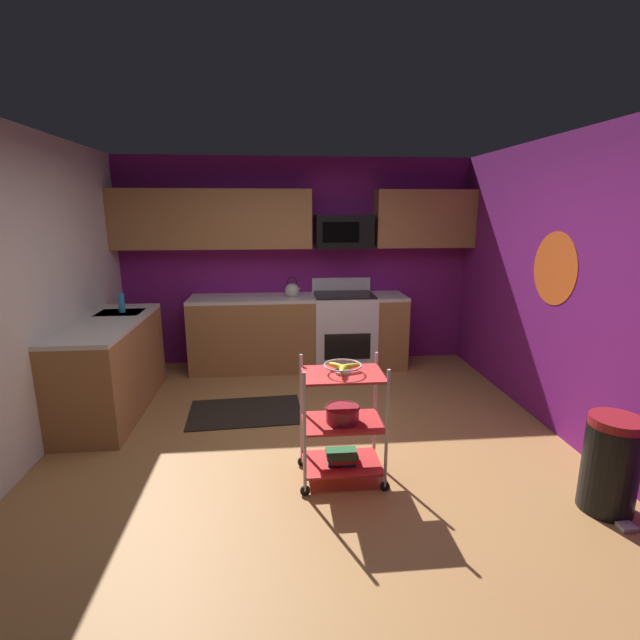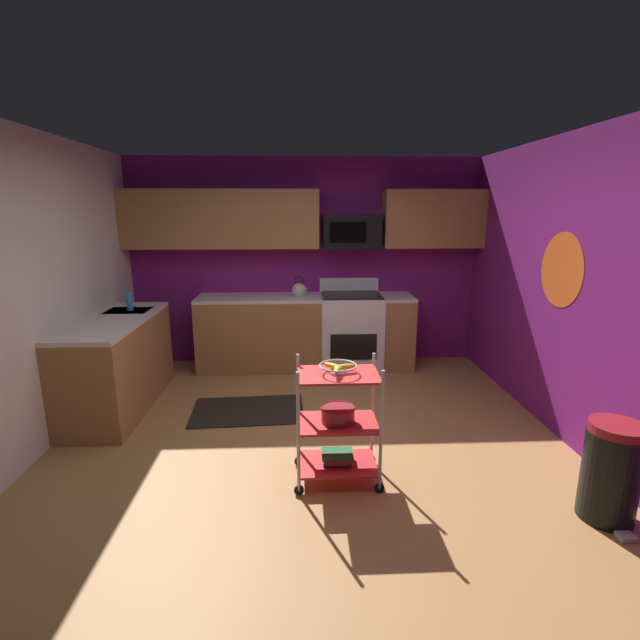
{
  "view_description": "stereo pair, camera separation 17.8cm",
  "coord_description": "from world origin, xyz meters",
  "px_view_note": "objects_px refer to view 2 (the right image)",
  "views": [
    {
      "loc": [
        -0.26,
        -3.51,
        1.95
      ],
      "look_at": [
        0.1,
        0.27,
        1.05
      ],
      "focal_mm": 25.88,
      "sensor_mm": 36.0,
      "label": 1
    },
    {
      "loc": [
        -0.08,
        -3.52,
        1.95
      ],
      "look_at": [
        0.1,
        0.27,
        1.05
      ],
      "focal_mm": 25.88,
      "sensor_mm": 36.0,
      "label": 2
    }
  ],
  "objects_px": {
    "microwave": "(351,232)",
    "fruit_bowl": "(338,367)",
    "rolling_cart": "(338,422)",
    "kettle": "(299,290)",
    "oven_range": "(351,330)",
    "book_stack": "(337,457)",
    "trash_can": "(611,472)",
    "mixing_bowl_large": "(338,414)",
    "dish_soap_bottle": "(129,301)"
  },
  "relations": [
    {
      "from": "rolling_cart",
      "to": "dish_soap_bottle",
      "type": "xyz_separation_m",
      "value": [
        -2.07,
        1.8,
        0.57
      ]
    },
    {
      "from": "microwave",
      "to": "fruit_bowl",
      "type": "relative_size",
      "value": 2.57
    },
    {
      "from": "fruit_bowl",
      "to": "trash_can",
      "type": "height_order",
      "value": "fruit_bowl"
    },
    {
      "from": "dish_soap_bottle",
      "to": "trash_can",
      "type": "xyz_separation_m",
      "value": [
        3.78,
        -2.32,
        -0.69
      ]
    },
    {
      "from": "rolling_cart",
      "to": "fruit_bowl",
      "type": "height_order",
      "value": "rolling_cart"
    },
    {
      "from": "fruit_bowl",
      "to": "trash_can",
      "type": "bearing_deg",
      "value": -17.13
    },
    {
      "from": "book_stack",
      "to": "oven_range",
      "type": "bearing_deg",
      "value": 81.57
    },
    {
      "from": "oven_range",
      "to": "book_stack",
      "type": "height_order",
      "value": "oven_range"
    },
    {
      "from": "microwave",
      "to": "fruit_bowl",
      "type": "distance_m",
      "value": 2.81
    },
    {
      "from": "rolling_cart",
      "to": "trash_can",
      "type": "relative_size",
      "value": 1.39
    },
    {
      "from": "oven_range",
      "to": "fruit_bowl",
      "type": "xyz_separation_m",
      "value": [
        -0.38,
        -2.55,
        0.4
      ]
    },
    {
      "from": "oven_range",
      "to": "fruit_bowl",
      "type": "distance_m",
      "value": 2.61
    },
    {
      "from": "mixing_bowl_large",
      "to": "dish_soap_bottle",
      "type": "relative_size",
      "value": 1.26
    },
    {
      "from": "microwave",
      "to": "mixing_bowl_large",
      "type": "height_order",
      "value": "microwave"
    },
    {
      "from": "rolling_cart",
      "to": "book_stack",
      "type": "relative_size",
      "value": 3.95
    },
    {
      "from": "dish_soap_bottle",
      "to": "trash_can",
      "type": "relative_size",
      "value": 0.3
    },
    {
      "from": "trash_can",
      "to": "rolling_cart",
      "type": "bearing_deg",
      "value": 162.87
    },
    {
      "from": "oven_range",
      "to": "dish_soap_bottle",
      "type": "xyz_separation_m",
      "value": [
        -2.44,
        -0.75,
        0.54
      ]
    },
    {
      "from": "mixing_bowl_large",
      "to": "fruit_bowl",
      "type": "bearing_deg",
      "value": -180.0
    },
    {
      "from": "oven_range",
      "to": "rolling_cart",
      "type": "xyz_separation_m",
      "value": [
        -0.38,
        -2.55,
        -0.02
      ]
    },
    {
      "from": "fruit_bowl",
      "to": "rolling_cart",
      "type": "bearing_deg",
      "value": 0.0
    },
    {
      "from": "microwave",
      "to": "dish_soap_bottle",
      "type": "distance_m",
      "value": 2.68
    },
    {
      "from": "microwave",
      "to": "rolling_cart",
      "type": "height_order",
      "value": "microwave"
    },
    {
      "from": "book_stack",
      "to": "mixing_bowl_large",
      "type": "bearing_deg",
      "value": 0.0
    },
    {
      "from": "oven_range",
      "to": "microwave",
      "type": "height_order",
      "value": "microwave"
    },
    {
      "from": "microwave",
      "to": "trash_can",
      "type": "relative_size",
      "value": 1.06
    },
    {
      "from": "mixing_bowl_large",
      "to": "microwave",
      "type": "bearing_deg",
      "value": 81.94
    },
    {
      "from": "rolling_cart",
      "to": "mixing_bowl_large",
      "type": "bearing_deg",
      "value": 0.0
    },
    {
      "from": "fruit_bowl",
      "to": "dish_soap_bottle",
      "type": "relative_size",
      "value": 1.36
    },
    {
      "from": "rolling_cart",
      "to": "kettle",
      "type": "xyz_separation_m",
      "value": [
        -0.27,
        2.55,
        0.54
      ]
    },
    {
      "from": "rolling_cart",
      "to": "kettle",
      "type": "relative_size",
      "value": 3.47
    },
    {
      "from": "oven_range",
      "to": "dish_soap_bottle",
      "type": "bearing_deg",
      "value": -162.85
    },
    {
      "from": "oven_range",
      "to": "trash_can",
      "type": "distance_m",
      "value": 3.36
    },
    {
      "from": "oven_range",
      "to": "book_stack",
      "type": "distance_m",
      "value": 2.6
    },
    {
      "from": "trash_can",
      "to": "dish_soap_bottle",
      "type": "bearing_deg",
      "value": 148.38
    },
    {
      "from": "rolling_cart",
      "to": "trash_can",
      "type": "xyz_separation_m",
      "value": [
        1.71,
        -0.53,
        -0.13
      ]
    },
    {
      "from": "oven_range",
      "to": "trash_can",
      "type": "relative_size",
      "value": 1.67
    },
    {
      "from": "oven_range",
      "to": "fruit_bowl",
      "type": "height_order",
      "value": "oven_range"
    },
    {
      "from": "microwave",
      "to": "rolling_cart",
      "type": "relative_size",
      "value": 0.77
    },
    {
      "from": "book_stack",
      "to": "kettle",
      "type": "height_order",
      "value": "kettle"
    },
    {
      "from": "oven_range",
      "to": "kettle",
      "type": "xyz_separation_m",
      "value": [
        -0.65,
        -0.0,
        0.52
      ]
    },
    {
      "from": "oven_range",
      "to": "kettle",
      "type": "height_order",
      "value": "kettle"
    },
    {
      "from": "fruit_bowl",
      "to": "dish_soap_bottle",
      "type": "height_order",
      "value": "dish_soap_bottle"
    },
    {
      "from": "kettle",
      "to": "rolling_cart",
      "type": "bearing_deg",
      "value": -84.0
    },
    {
      "from": "microwave",
      "to": "mixing_bowl_large",
      "type": "xyz_separation_m",
      "value": [
        -0.38,
        -2.66,
        -1.18
      ]
    },
    {
      "from": "oven_range",
      "to": "kettle",
      "type": "distance_m",
      "value": 0.83
    },
    {
      "from": "book_stack",
      "to": "fruit_bowl",
      "type": "bearing_deg",
      "value": 0.0
    },
    {
      "from": "rolling_cart",
      "to": "kettle",
      "type": "height_order",
      "value": "kettle"
    },
    {
      "from": "microwave",
      "to": "kettle",
      "type": "xyz_separation_m",
      "value": [
        -0.65,
        -0.11,
        -0.7
      ]
    },
    {
      "from": "rolling_cart",
      "to": "dish_soap_bottle",
      "type": "distance_m",
      "value": 2.8
    }
  ]
}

